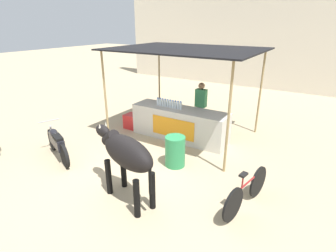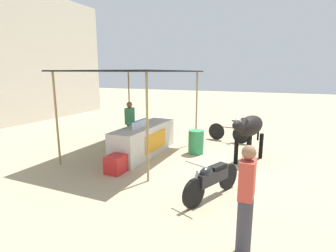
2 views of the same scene
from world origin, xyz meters
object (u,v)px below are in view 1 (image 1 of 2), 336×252
vendor_behind_counter (201,108)px  cooler_box (134,122)px  cow (126,153)px  water_barrel (175,151)px  stall_counter (179,124)px  bicycle_leaning (246,192)px  motorcycle_parked (57,143)px

vendor_behind_counter → cooler_box: bearing=-157.5°
cow → water_barrel: bearing=85.7°
stall_counter → cow: bearing=-79.1°
vendor_behind_counter → bicycle_leaning: vendor_behind_counter is taller
cooler_box → bicycle_leaning: (4.42, -2.09, 0.11)m
vendor_behind_counter → bicycle_leaning: size_ratio=1.01×
motorcycle_parked → bicycle_leaning: bearing=7.0°
cooler_box → motorcycle_parked: motorcycle_parked is taller
water_barrel → motorcycle_parked: bearing=-156.0°
bicycle_leaning → cow: bearing=-154.9°
cooler_box → stall_counter: bearing=3.2°
vendor_behind_counter → cooler_box: size_ratio=2.75×
vendor_behind_counter → cow: vendor_behind_counter is taller
cooler_box → water_barrel: size_ratio=0.77×
stall_counter → cow: cow is taller
vendor_behind_counter → bicycle_leaning: 3.81m
cow → bicycle_leaning: bearing=25.1°
stall_counter → vendor_behind_counter: 0.90m
stall_counter → motorcycle_parked: bearing=-127.3°
water_barrel → bicycle_leaning: (1.97, -0.67, -0.04)m
water_barrel → motorcycle_parked: (-2.86, -1.27, 0.04)m
water_barrel → cow: 1.78m
stall_counter → motorcycle_parked: (-2.12, -2.78, -0.05)m
stall_counter → water_barrel: size_ratio=3.85×
cooler_box → bicycle_leaning: bicycle_leaning is taller
cooler_box → motorcycle_parked: bearing=-98.6°
cow → motorcycle_parked: size_ratio=1.09×
vendor_behind_counter → water_barrel: size_ratio=2.12×
water_barrel → bicycle_leaning: bicycle_leaning is taller
bicycle_leaning → vendor_behind_counter: bearing=128.9°
stall_counter → water_barrel: (0.73, -1.51, -0.09)m
vendor_behind_counter → motorcycle_parked: 4.33m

